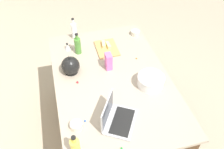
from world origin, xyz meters
TOP-DOWN VIEW (x-y plane):
  - ground_plane at (0.00, 0.00)m, footprint 12.00×12.00m
  - island_counter at (0.00, 0.00)m, footprint 1.68×1.09m
  - laptop at (-0.49, 0.09)m, footprint 0.38×0.35m
  - mixing_bowl_large at (-0.18, -0.32)m, footprint 0.25×0.25m
  - bottle_vinegar at (0.75, 0.24)m, footprint 0.06×0.06m
  - bottle_olive at (0.47, 0.25)m, footprint 0.07×0.07m
  - bottle_oil at (-0.68, 0.45)m, footprint 0.07×0.07m
  - kettle at (0.19, 0.36)m, footprint 0.21×0.18m
  - cutting_board at (0.46, -0.06)m, footprint 0.31×0.23m
  - butter_stick_left at (0.47, -0.08)m, footprint 0.11×0.05m
  - butter_stick_right at (0.50, -0.04)m, footprint 0.11×0.05m
  - ramekin_small at (-0.46, 0.41)m, footprint 0.10×0.10m
  - ramekin_medium at (0.64, -0.45)m, footprint 0.10×0.10m
  - kitchen_timer at (0.56, 0.35)m, footprint 0.07×0.07m
  - candy_bag at (0.15, -0.01)m, footprint 0.09×0.06m
  - candy_0 at (-0.55, 0.13)m, footprint 0.01×0.01m
  - candy_1 at (-0.74, 0.12)m, footprint 0.02×0.02m
  - candy_2 at (0.02, 0.33)m, footprint 0.02×0.02m
  - candy_3 at (-0.43, 0.34)m, footprint 0.02×0.02m
  - candy_4 at (0.21, -0.32)m, footprint 0.01×0.01m

SIDE VIEW (x-z plane):
  - ground_plane at x=0.00m, z-range 0.00..0.00m
  - island_counter at x=0.00m, z-range 0.00..0.90m
  - candy_0 at x=-0.55m, z-range 0.90..0.91m
  - candy_4 at x=0.21m, z-range 0.90..0.91m
  - candy_1 at x=-0.74m, z-range 0.90..0.92m
  - candy_3 at x=-0.43m, z-range 0.90..0.92m
  - cutting_board at x=0.46m, z-range 0.90..0.92m
  - candy_2 at x=0.02m, z-range 0.90..0.92m
  - ramekin_small at x=-0.46m, z-range 0.90..0.95m
  - ramekin_medium at x=0.64m, z-range 0.90..0.95m
  - kitchen_timer at x=0.56m, z-range 0.90..0.97m
  - butter_stick_left at x=0.47m, z-range 0.92..0.95m
  - butter_stick_right at x=0.50m, z-range 0.92..0.95m
  - laptop at x=-0.49m, z-range 0.84..1.06m
  - mixing_bowl_large at x=-0.18m, z-range 0.90..1.01m
  - kettle at x=0.19m, z-range 0.88..1.08m
  - bottle_oil at x=-0.68m, z-range 0.88..1.08m
  - candy_bag at x=0.15m, z-range 0.90..1.07m
  - bottle_olive at x=0.47m, z-range 0.88..1.12m
  - bottle_vinegar at x=0.75m, z-range 0.87..1.13m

